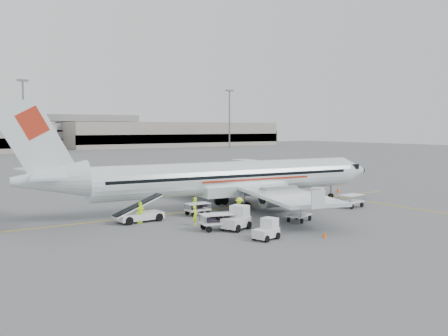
{
  "coord_description": "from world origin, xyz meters",
  "views": [
    {
      "loc": [
        -28.51,
        -40.69,
        8.0
      ],
      "look_at": [
        0.0,
        2.0,
        3.8
      ],
      "focal_mm": 40.0,
      "sensor_mm": 36.0,
      "label": 1
    }
  ],
  "objects_px": {
    "tug_fore": "(316,197)",
    "tug_mid": "(266,229)",
    "aircraft": "(232,156)",
    "belt_loader": "(140,205)",
    "jet_bridge": "(263,176)",
    "tug_aft": "(236,218)"
  },
  "relations": [
    {
      "from": "jet_bridge",
      "to": "belt_loader",
      "type": "bearing_deg",
      "value": -155.05
    },
    {
      "from": "jet_bridge",
      "to": "tug_aft",
      "type": "bearing_deg",
      "value": -133.74
    },
    {
      "from": "belt_loader",
      "to": "tug_mid",
      "type": "relative_size",
      "value": 2.65
    },
    {
      "from": "tug_fore",
      "to": "tug_mid",
      "type": "distance_m",
      "value": 17.21
    },
    {
      "from": "aircraft",
      "to": "tug_aft",
      "type": "distance_m",
      "value": 11.47
    },
    {
      "from": "belt_loader",
      "to": "tug_mid",
      "type": "xyz_separation_m",
      "value": [
        4.67,
        -11.22,
        -0.65
      ]
    },
    {
      "from": "aircraft",
      "to": "jet_bridge",
      "type": "distance_m",
      "value": 13.71
    },
    {
      "from": "tug_fore",
      "to": "jet_bridge",
      "type": "bearing_deg",
      "value": 48.22
    },
    {
      "from": "tug_mid",
      "to": "tug_aft",
      "type": "bearing_deg",
      "value": 70.94
    },
    {
      "from": "tug_fore",
      "to": "tug_aft",
      "type": "bearing_deg",
      "value": 170.7
    },
    {
      "from": "jet_bridge",
      "to": "tug_mid",
      "type": "bearing_deg",
      "value": -128.17
    },
    {
      "from": "tug_mid",
      "to": "tug_aft",
      "type": "xyz_separation_m",
      "value": [
        0.21,
        4.01,
        0.17
      ]
    },
    {
      "from": "tug_aft",
      "to": "tug_mid",
      "type": "bearing_deg",
      "value": -115.77
    },
    {
      "from": "aircraft",
      "to": "tug_fore",
      "type": "height_order",
      "value": "aircraft"
    },
    {
      "from": "tug_mid",
      "to": "tug_fore",
      "type": "bearing_deg",
      "value": 17.94
    },
    {
      "from": "jet_bridge",
      "to": "belt_loader",
      "type": "xyz_separation_m",
      "value": [
        -21.11,
        -10.0,
        -0.5
      ]
    },
    {
      "from": "belt_loader",
      "to": "tug_aft",
      "type": "height_order",
      "value": "belt_loader"
    },
    {
      "from": "aircraft",
      "to": "tug_mid",
      "type": "relative_size",
      "value": 19.23
    },
    {
      "from": "tug_fore",
      "to": "tug_mid",
      "type": "xyz_separation_m",
      "value": [
        -14.26,
        -9.64,
        -0.11
      ]
    },
    {
      "from": "aircraft",
      "to": "belt_loader",
      "type": "relative_size",
      "value": 7.27
    },
    {
      "from": "aircraft",
      "to": "jet_bridge",
      "type": "height_order",
      "value": "aircraft"
    },
    {
      "from": "aircraft",
      "to": "tug_mid",
      "type": "bearing_deg",
      "value": -109.92
    }
  ]
}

